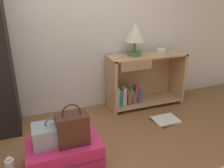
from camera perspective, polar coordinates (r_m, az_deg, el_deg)
back_wall at (r=3.03m, az=-10.57°, el=16.95°), size 6.40×0.10×2.60m
bookshelf at (r=3.30m, az=7.55°, el=0.89°), size 1.10×0.39×0.75m
table_lamp at (r=3.08m, az=5.77°, el=12.32°), size 0.27×0.27×0.43m
bowl at (r=3.34m, az=12.17°, el=8.13°), size 0.14×0.14×0.06m
suitcase_large at (r=2.30m, az=-11.76°, el=-16.52°), size 0.68×0.44×0.24m
train_case at (r=2.19m, az=-14.78°, el=-11.98°), size 0.34×0.24×0.26m
handbag at (r=2.13m, az=-9.81°, el=-10.88°), size 0.28×0.18×0.39m
bottle at (r=2.36m, az=-24.04°, el=-18.22°), size 0.08×0.08×0.17m
open_book_on_floor at (r=3.07m, az=13.24°, el=-8.68°), size 0.38×0.32×0.02m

